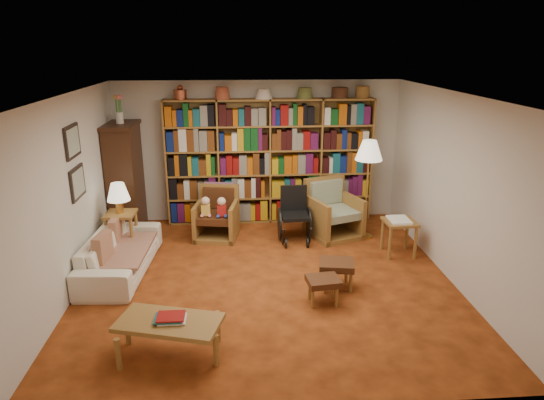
{
  "coord_description": "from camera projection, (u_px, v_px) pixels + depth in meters",
  "views": [
    {
      "loc": [
        -0.38,
        -6.0,
        3.1
      ],
      "look_at": [
        0.11,
        0.6,
        0.95
      ],
      "focal_mm": 32.0,
      "sensor_mm": 36.0,
      "label": 1
    }
  ],
  "objects": [
    {
      "name": "floor",
      "position": [
        267.0,
        279.0,
        6.67
      ],
      "size": [
        5.0,
        5.0,
        0.0
      ],
      "primitive_type": "plane",
      "color": "#A34819",
      "rests_on": "ground"
    },
    {
      "name": "footstool_a",
      "position": [
        336.0,
        266.0,
        6.35
      ],
      "size": [
        0.5,
        0.45,
        0.38
      ],
      "color": "#4C2414",
      "rests_on": "floor"
    },
    {
      "name": "wall_left",
      "position": [
        70.0,
        197.0,
        6.11
      ],
      "size": [
        0.0,
        5.0,
        5.0
      ],
      "primitive_type": "plane",
      "rotation": [
        1.57,
        0.0,
        1.57
      ],
      "color": "silver",
      "rests_on": "floor"
    },
    {
      "name": "cushion_right",
      "position": [
        103.0,
        252.0,
        6.44
      ],
      "size": [
        0.18,
        0.41,
        0.4
      ],
      "primitive_type": "cube",
      "rotation": [
        0.0,
        0.0,
        -0.14
      ],
      "color": "maroon",
      "rests_on": "sofa"
    },
    {
      "name": "bookshelf",
      "position": [
        270.0,
        158.0,
        8.54
      ],
      "size": [
        3.6,
        0.3,
        2.42
      ],
      "color": "olive",
      "rests_on": "floor"
    },
    {
      "name": "floor_lamp",
      "position": [
        369.0,
        154.0,
        7.69
      ],
      "size": [
        0.44,
        0.44,
        1.64
      ],
      "color": "gold",
      "rests_on": "floor"
    },
    {
      "name": "wheelchair",
      "position": [
        294.0,
        216.0,
        7.93
      ],
      "size": [
        0.51,
        0.71,
        0.89
      ],
      "color": "black",
      "rests_on": "floor"
    },
    {
      "name": "cushion_left",
      "position": [
        116.0,
        233.0,
        7.1
      ],
      "size": [
        0.12,
        0.36,
        0.36
      ],
      "primitive_type": "cube",
      "rotation": [
        0.0,
        0.0,
        -0.01
      ],
      "color": "maroon",
      "rests_on": "sofa"
    },
    {
      "name": "wall_back",
      "position": [
        258.0,
        152.0,
        8.66
      ],
      "size": [
        5.0,
        0.0,
        5.0
      ],
      "primitive_type": "plane",
      "rotation": [
        1.57,
        0.0,
        0.0
      ],
      "color": "silver",
      "rests_on": "floor"
    },
    {
      "name": "wall_right",
      "position": [
        454.0,
        189.0,
        6.46
      ],
      "size": [
        0.0,
        5.0,
        5.0
      ],
      "primitive_type": "plane",
      "rotation": [
        1.57,
        0.0,
        -1.57
      ],
      "color": "silver",
      "rests_on": "floor"
    },
    {
      "name": "side_table_papers",
      "position": [
        400.0,
        226.0,
        7.35
      ],
      "size": [
        0.49,
        0.49,
        0.57
      ],
      "color": "olive",
      "rests_on": "floor"
    },
    {
      "name": "sofa_throw",
      "position": [
        124.0,
        251.0,
        6.83
      ],
      "size": [
        0.74,
        1.31,
        0.04
      ],
      "primitive_type": "cube",
      "rotation": [
        0.0,
        0.0,
        -0.05
      ],
      "color": "#C5AC8F",
      "rests_on": "sofa"
    },
    {
      "name": "table_lamp",
      "position": [
        118.0,
        193.0,
        7.19
      ],
      "size": [
        0.34,
        0.34,
        0.46
      ],
      "color": "gold",
      "rests_on": "side_table_lamp"
    },
    {
      "name": "footstool_b",
      "position": [
        323.0,
        283.0,
        5.99
      ],
      "size": [
        0.43,
        0.38,
        0.34
      ],
      "color": "#4C2414",
      "rests_on": "floor"
    },
    {
      "name": "armchair_sage",
      "position": [
        333.0,
        214.0,
        8.16
      ],
      "size": [
        1.03,
        1.03,
        0.95
      ],
      "color": "olive",
      "rests_on": "floor"
    },
    {
      "name": "coffee_table",
      "position": [
        169.0,
        324.0,
        4.96
      ],
      "size": [
        1.16,
        0.79,
        0.46
      ],
      "color": "olive",
      "rests_on": "floor"
    },
    {
      "name": "framed_pictures",
      "position": [
        75.0,
        162.0,
        6.28
      ],
      "size": [
        0.03,
        0.52,
        0.97
      ],
      "color": "black",
      "rests_on": "wall_left"
    },
    {
      "name": "wall_front",
      "position": [
        286.0,
        283.0,
        3.92
      ],
      "size": [
        5.0,
        0.0,
        5.0
      ],
      "primitive_type": "plane",
      "rotation": [
        -1.57,
        0.0,
        0.0
      ],
      "color": "silver",
      "rests_on": "floor"
    },
    {
      "name": "armchair_leather",
      "position": [
        216.0,
        216.0,
        8.09
      ],
      "size": [
        0.78,
        0.81,
        0.86
      ],
      "color": "olive",
      "rests_on": "floor"
    },
    {
      "name": "ceiling",
      "position": [
        267.0,
        95.0,
        5.9
      ],
      "size": [
        5.0,
        5.0,
        0.0
      ],
      "primitive_type": "plane",
      "rotation": [
        3.14,
        0.0,
        0.0
      ],
      "color": "white",
      "rests_on": "wall_back"
    },
    {
      "name": "sofa",
      "position": [
        120.0,
        253.0,
        6.83
      ],
      "size": [
        1.96,
        0.88,
        0.56
      ],
      "primitive_type": "imported",
      "rotation": [
        0.0,
        0.0,
        1.5
      ],
      "color": "#F1E5CC",
      "rests_on": "floor"
    },
    {
      "name": "side_table_lamp",
      "position": [
        121.0,
        223.0,
        7.34
      ],
      "size": [
        0.46,
        0.46,
        0.67
      ],
      "color": "olive",
      "rests_on": "floor"
    },
    {
      "name": "curio_cabinet",
      "position": [
        125.0,
        177.0,
        8.12
      ],
      "size": [
        0.5,
        0.95,
        2.4
      ],
      "color": "#3A1D10",
      "rests_on": "floor"
    }
  ]
}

